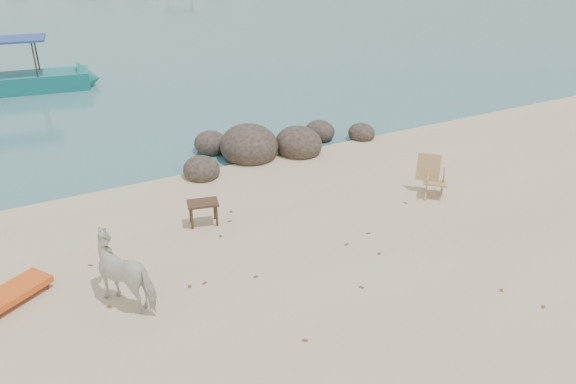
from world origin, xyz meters
name	(u,v)px	position (x,y,z in m)	size (l,w,h in m)	color
boulders	(266,146)	(2.22, 6.38, 0.23)	(6.29, 2.83, 1.24)	#2D251E
cow	(128,272)	(-2.98, 1.17, 0.63)	(0.68, 1.50, 1.26)	silver
side_table	(204,214)	(-0.86, 3.19, 0.27)	(0.68, 0.44, 0.55)	#342314
lounge_chair	(9,291)	(-4.90, 2.10, 0.27)	(1.78, 0.62, 0.53)	#E84B1B
deck_chair	(436,178)	(4.67, 1.90, 0.49)	(0.62, 0.68, 0.97)	tan
dead_leaves	(302,269)	(0.24, 0.63, 0.01)	(7.36, 6.81, 0.00)	brown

